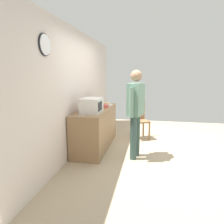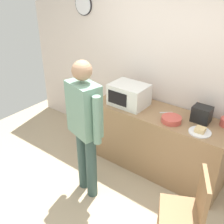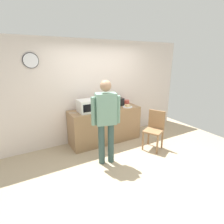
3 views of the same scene
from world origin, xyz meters
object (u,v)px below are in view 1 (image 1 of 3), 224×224
(spoon_utensil, at_px, (94,108))
(wooden_chair, at_px, (139,118))
(sandwich_plate, at_px, (107,104))
(microwave, at_px, (92,105))
(fork_utensil, at_px, (82,116))
(person_standing, at_px, (136,108))
(salad_bowl, at_px, (103,106))
(toaster, at_px, (96,101))
(cereal_bowl, at_px, (96,102))

(spoon_utensil, height_order, wooden_chair, wooden_chair)
(sandwich_plate, bearing_deg, spoon_utensil, 159.53)
(microwave, distance_m, fork_utensil, 0.41)
(fork_utensil, relative_size, person_standing, 0.10)
(salad_bowl, height_order, toaster, toaster)
(wooden_chair, bearing_deg, toaster, 108.62)
(salad_bowl, relative_size, toaster, 1.13)
(fork_utensil, bearing_deg, salad_bowl, -8.89)
(spoon_utensil, bearing_deg, fork_utensil, -179.42)
(microwave, relative_size, wooden_chair, 0.53)
(salad_bowl, xyz_separation_m, wooden_chair, (0.64, -0.82, -0.41))
(toaster, relative_size, wooden_chair, 0.23)
(microwave, relative_size, sandwich_plate, 1.93)
(salad_bowl, xyz_separation_m, fork_utensil, (-1.06, 0.17, -0.03))
(cereal_bowl, bearing_deg, microwave, -168.92)
(microwave, height_order, spoon_utensil, microwave)
(salad_bowl, xyz_separation_m, cereal_bowl, (0.58, 0.32, 0.01))
(microwave, height_order, cereal_bowl, microwave)
(wooden_chair, bearing_deg, person_standing, 179.94)
(toaster, xyz_separation_m, spoon_utensil, (-0.44, -0.06, -0.10))
(toaster, height_order, spoon_utensil, toaster)
(salad_bowl, bearing_deg, toaster, 40.01)
(cereal_bowl, bearing_deg, person_standing, -138.01)
(sandwich_plate, distance_m, toaster, 0.29)
(sandwich_plate, xyz_separation_m, salad_bowl, (-0.38, 0.02, 0.01))
(salad_bowl, xyz_separation_m, person_standing, (-0.69, -0.82, 0.10))
(toaster, bearing_deg, salad_bowl, -139.99)
(microwave, bearing_deg, salad_bowl, -6.21)
(toaster, bearing_deg, fork_utensil, -177.00)
(microwave, height_order, salad_bowl, microwave)
(cereal_bowl, distance_m, fork_utensil, 1.65)
(salad_bowl, bearing_deg, spoon_utensil, 132.60)
(fork_utensil, xyz_separation_m, spoon_utensil, (0.90, 0.01, 0.00))
(salad_bowl, height_order, person_standing, person_standing)
(toaster, bearing_deg, spoon_utensil, -172.14)
(spoon_utensil, bearing_deg, wooden_chair, -51.21)
(toaster, bearing_deg, microwave, -170.56)
(sandwich_plate, height_order, fork_utensil, sandwich_plate)
(cereal_bowl, relative_size, fork_utensil, 1.00)
(cereal_bowl, height_order, person_standing, person_standing)
(sandwich_plate, bearing_deg, person_standing, -143.40)
(fork_utensil, bearing_deg, sandwich_plate, -7.57)
(spoon_utensil, bearing_deg, microwave, -169.25)
(microwave, bearing_deg, wooden_chair, -33.95)
(cereal_bowl, xyz_separation_m, toaster, (-0.29, -0.09, 0.05))
(salad_bowl, height_order, cereal_bowl, cereal_bowl)
(microwave, relative_size, fork_utensil, 2.94)
(fork_utensil, relative_size, spoon_utensil, 1.00)
(cereal_bowl, relative_size, spoon_utensil, 1.00)
(salad_bowl, relative_size, wooden_chair, 0.26)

